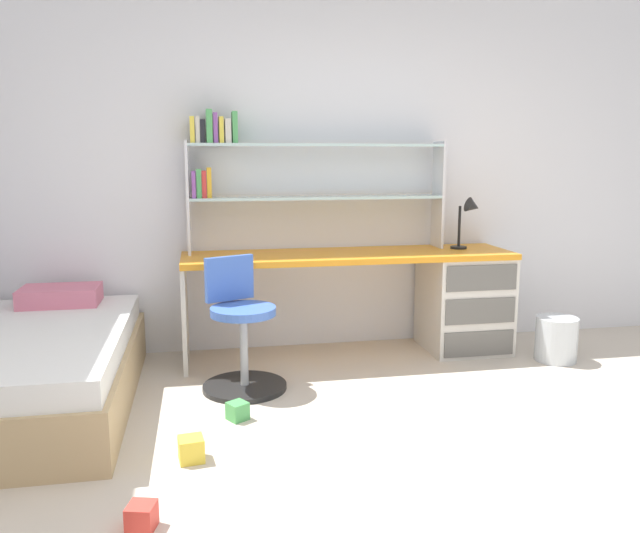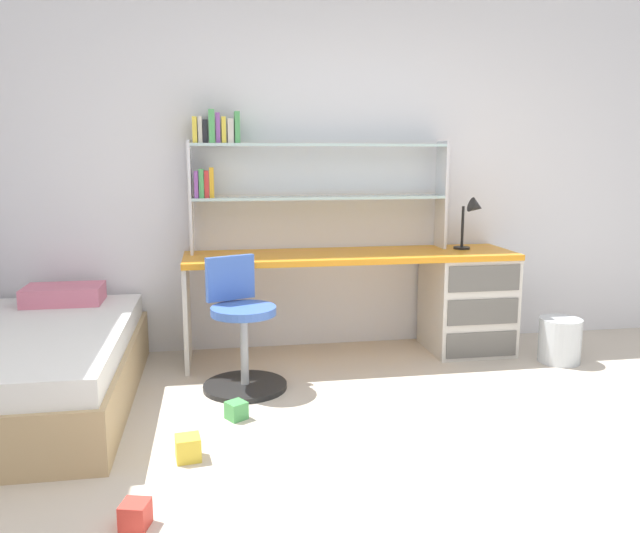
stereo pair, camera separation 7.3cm
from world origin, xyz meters
TOP-DOWN VIEW (x-y plane):
  - ground_plane at (0.00, 0.00)m, footprint 5.78×5.79m
  - room_shell at (-1.21, 1.21)m, footprint 5.78×5.79m
  - desk at (0.74, 2.08)m, footprint 2.34×0.59m
  - bookshelf_hutch at (-0.35, 2.25)m, footprint 1.85×0.22m
  - desk_lamp at (1.01, 2.10)m, footprint 0.20×0.17m
  - swivel_chair at (-0.70, 1.56)m, footprint 0.52×0.52m
  - bed_platform at (-1.86, 1.47)m, footprint 1.02×1.84m
  - waste_bin at (1.52, 1.69)m, footprint 0.29×0.29m
  - toy_block_red_0 at (-1.19, 0.11)m, footprint 0.13×0.13m
  - toy_block_green_1 at (-0.76, 1.08)m, footprint 0.14×0.14m
  - toy_block_yellow_2 at (-1.00, 0.65)m, footprint 0.13×0.13m

SIDE VIEW (x-z plane):
  - ground_plane at x=0.00m, z-range -0.02..0.00m
  - toy_block_green_1 at x=-0.76m, z-range 0.00..0.10m
  - toy_block_red_0 at x=-1.19m, z-range 0.00..0.10m
  - toy_block_yellow_2 at x=-1.00m, z-range 0.00..0.12m
  - waste_bin at x=1.52m, z-range 0.00..0.31m
  - bed_platform at x=-1.86m, z-range -0.06..0.52m
  - swivel_chair at x=-0.70m, z-range -0.08..0.73m
  - desk at x=0.74m, z-range 0.05..0.80m
  - desk_lamp at x=1.01m, z-range 0.82..1.20m
  - room_shell at x=-1.21m, z-range 0.00..2.64m
  - bookshelf_hutch at x=-0.35m, z-range 0.85..1.84m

